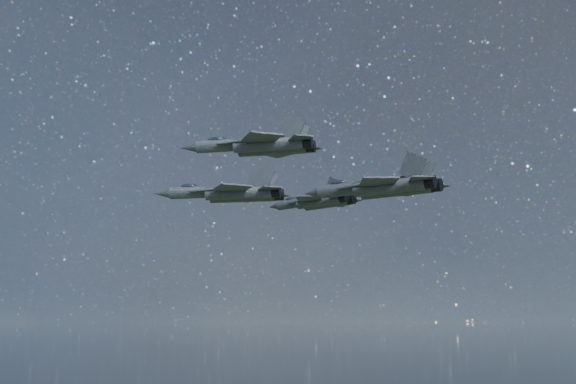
% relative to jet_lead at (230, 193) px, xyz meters
% --- Properties ---
extents(jet_lead, '(19.91, 13.34, 5.04)m').
position_rel_jet_lead_xyz_m(jet_lead, '(0.00, 0.00, 0.00)').
color(jet_lead, '#2D3338').
extents(jet_left, '(17.41, 11.94, 4.37)m').
position_rel_jet_lead_xyz_m(jet_left, '(6.67, 14.33, 0.42)').
color(jet_left, '#2D3338').
extents(jet_right, '(15.91, 10.77, 4.01)m').
position_rel_jet_lead_xyz_m(jet_right, '(15.81, -18.41, 0.68)').
color(jet_right, '#2D3338').
extents(jet_slot, '(17.51, 12.39, 4.44)m').
position_rel_jet_lead_xyz_m(jet_slot, '(26.01, -8.63, -3.19)').
color(jet_slot, '#2D3338').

